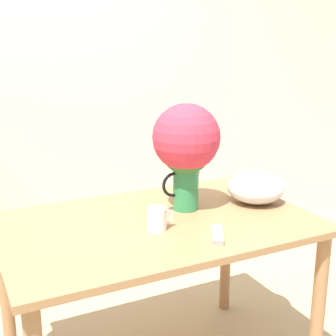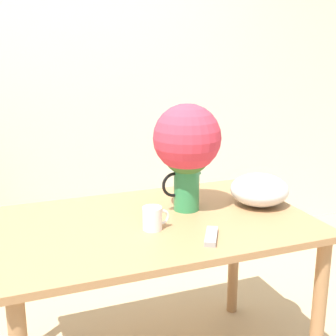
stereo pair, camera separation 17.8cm
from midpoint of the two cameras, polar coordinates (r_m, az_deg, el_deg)
The scene contains 6 objects.
wall_back at distance 3.29m, azimuth -11.91°, elevation 10.65°, with size 8.00×0.05×2.60m.
table at distance 2.07m, azimuth 0.92°, elevation -9.29°, with size 1.34×0.86×0.79m.
flower_vase at distance 2.08m, azimuth 4.78°, elevation 2.81°, with size 0.31×0.31×0.49m.
coffee_mug at distance 1.92m, azimuth 0.82°, elevation -6.19°, with size 0.12×0.08×0.10m.
white_bowl at distance 2.26m, azimuth 13.32°, elevation -2.64°, with size 0.27×0.27×0.15m.
remote_control at distance 1.87m, azimuth 8.05°, elevation -8.29°, with size 0.12×0.17×0.02m.
Camera 2 is at (-0.46, -1.55, 1.54)m, focal length 50.00 mm.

